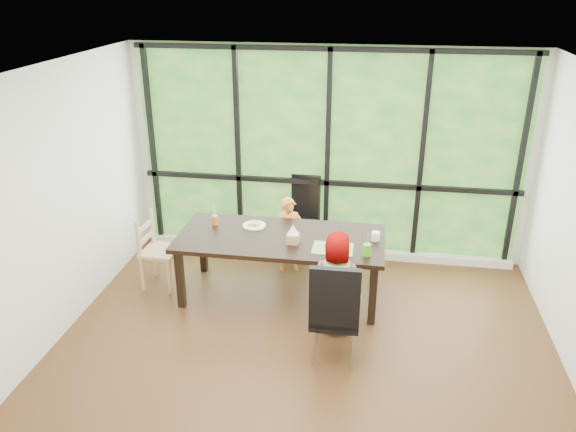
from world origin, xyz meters
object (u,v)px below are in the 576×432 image
object	(u,v)px
plate_near	(337,250)
orange_cup	(215,220)
chair_interior_leather	(335,309)
chair_window_leather	(298,219)
child_toddler	(289,235)
white_mug	(376,236)
chair_end_beech	(161,251)
plate_far	(254,226)
green_cup	(367,250)
child_older	(337,283)
tissue_box	(293,238)
dining_table	(281,266)

from	to	relation	value
plate_near	orange_cup	world-z (taller)	orange_cup
plate_near	chair_interior_leather	bearing A→B (deg)	-86.22
chair_window_leather	chair_interior_leather	size ratio (longest dim) A/B	1.00
child_toddler	white_mug	world-z (taller)	child_toddler
chair_end_beech	plate_near	xyz separation A→B (m)	(2.09, -0.24, 0.31)
child_toddler	plate_far	distance (m)	0.60
orange_cup	green_cup	size ratio (longest dim) A/B	0.87
plate_near	orange_cup	bearing A→B (deg)	163.42
chair_end_beech	plate_near	size ratio (longest dim) A/B	3.94
orange_cup	plate_far	bearing A→B (deg)	3.21
child_toddler	child_older	size ratio (longest dim) A/B	0.87
chair_end_beech	orange_cup	xyz separation A→B (m)	(0.62, 0.20, 0.36)
chair_window_leather	chair_end_beech	size ratio (longest dim) A/B	1.20
chair_end_beech	orange_cup	size ratio (longest dim) A/B	7.93
plate_far	orange_cup	xyz separation A→B (m)	(-0.46, -0.03, 0.05)
plate_near	green_cup	xyz separation A→B (m)	(0.31, -0.07, 0.06)
white_mug	tissue_box	distance (m)	0.91
orange_cup	green_cup	bearing A→B (deg)	-16.02
dining_table	chair_window_leather	xyz separation A→B (m)	(0.05, 1.00, 0.17)
tissue_box	dining_table	bearing A→B (deg)	139.50
chair_end_beech	white_mug	size ratio (longest dim) A/B	9.43
dining_table	tissue_box	bearing A→B (deg)	-40.50
chair_end_beech	green_cup	world-z (taller)	chair_end_beech
child_toddler	plate_near	bearing A→B (deg)	-72.08
plate_near	green_cup	distance (m)	0.33
green_cup	tissue_box	bearing A→B (deg)	167.92
child_older	plate_far	distance (m)	1.33
dining_table	chair_interior_leather	xyz separation A→B (m)	(0.71, -1.05, 0.17)
white_mug	chair_window_leather	bearing A→B (deg)	137.27
chair_window_leather	child_older	size ratio (longest dim) A/B	0.98
plate_far	white_mug	bearing A→B (deg)	-6.05
green_cup	white_mug	distance (m)	0.40
dining_table	child_toddler	xyz separation A→B (m)	(0.00, 0.63, 0.11)
orange_cup	child_older	bearing A→B (deg)	-27.76
child_toddler	tissue_box	world-z (taller)	child_toddler
child_toddler	orange_cup	world-z (taller)	child_toddler
dining_table	child_older	bearing A→B (deg)	-40.68
orange_cup	white_mug	xyz separation A→B (m)	(1.86, -0.12, -0.01)
white_mug	plate_near	bearing A→B (deg)	-141.51
chair_window_leather	white_mug	world-z (taller)	chair_window_leather
chair_end_beech	child_toddler	world-z (taller)	child_toddler
dining_table	white_mug	bearing A→B (deg)	4.32
chair_interior_leather	plate_near	world-z (taller)	chair_interior_leather
chair_end_beech	orange_cup	distance (m)	0.74
chair_interior_leather	orange_cup	distance (m)	1.99
chair_window_leather	tissue_box	size ratio (longest dim) A/B	8.42
chair_window_leather	chair_end_beech	xyz separation A→B (m)	(-1.48, -1.00, -0.09)
orange_cup	chair_end_beech	bearing A→B (deg)	-162.39
green_cup	dining_table	bearing A→B (deg)	162.21
chair_end_beech	child_toddler	xyz separation A→B (m)	(1.44, 0.62, 0.03)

